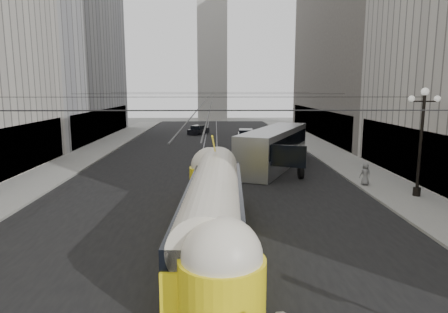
{
  "coord_description": "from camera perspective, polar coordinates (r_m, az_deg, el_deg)",
  "views": [
    {
      "loc": [
        0.58,
        -4.87,
        6.48
      ],
      "look_at": [
        1.01,
        15.25,
        3.04
      ],
      "focal_mm": 32.0,
      "sensor_mm": 36.0,
      "label": 1
    }
  ],
  "objects": [
    {
      "name": "road",
      "position": [
        37.93,
        -2.09,
        -0.15
      ],
      "size": [
        20.0,
        85.0,
        0.02
      ],
      "primitive_type": "cube",
      "color": "black",
      "rests_on": "ground"
    },
    {
      "name": "sidewalk_left",
      "position": [
        43.24,
        -18.13,
        0.69
      ],
      "size": [
        4.0,
        72.0,
        0.15
      ],
      "primitive_type": "cube",
      "color": "gray",
      "rests_on": "ground"
    },
    {
      "name": "sidewalk_right",
      "position": [
        42.92,
        14.21,
        0.81
      ],
      "size": [
        4.0,
        72.0,
        0.15
      ],
      "primitive_type": "cube",
      "color": "gray",
      "rests_on": "ground"
    },
    {
      "name": "rail_left",
      "position": [
        37.95,
        -3.23,
        -0.15
      ],
      "size": [
        0.12,
        85.0,
        0.04
      ],
      "primitive_type": "cube",
      "color": "gray",
      "rests_on": "ground"
    },
    {
      "name": "rail_right",
      "position": [
        37.93,
        -0.96,
        -0.14
      ],
      "size": [
        0.12,
        85.0,
        0.04
      ],
      "primitive_type": "cube",
      "color": "gray",
      "rests_on": "ground"
    },
    {
      "name": "building_left_far",
      "position": [
        57.27,
        -23.32,
        16.79
      ],
      "size": [
        12.6,
        28.6,
        28.6
      ],
      "color": "#999999",
      "rests_on": "ground"
    },
    {
      "name": "building_right_far",
      "position": [
        57.17,
        19.76,
        19.05
      ],
      "size": [
        12.6,
        32.6,
        32.6
      ],
      "color": "#514C47",
      "rests_on": "ground"
    },
    {
      "name": "distant_tower",
      "position": [
        85.3,
        -1.68,
        15.4
      ],
      "size": [
        6.0,
        6.0,
        31.36
      ],
      "color": "#B2AFA8",
      "rests_on": "ground"
    },
    {
      "name": "lamppost_right_mid",
      "position": [
        25.98,
        26.36,
        2.64
      ],
      "size": [
        1.86,
        0.44,
        6.37
      ],
      "color": "black",
      "rests_on": "sidewalk_right"
    },
    {
      "name": "catenary",
      "position": [
        36.37,
        -1.99,
        8.75
      ],
      "size": [
        25.0,
        72.0,
        0.23
      ],
      "color": "black",
      "rests_on": "ground"
    },
    {
      "name": "streetcar",
      "position": [
        16.77,
        -1.47,
        -7.28
      ],
      "size": [
        2.84,
        14.92,
        3.25
      ],
      "color": "yellow",
      "rests_on": "ground"
    },
    {
      "name": "city_bus",
      "position": [
        33.14,
        7.22,
        1.44
      ],
      "size": [
        7.51,
        13.18,
        3.23
      ],
      "color": "gray",
      "rests_on": "ground"
    },
    {
      "name": "sedan_white_far",
      "position": [
        50.0,
        3.13,
        3.0
      ],
      "size": [
        2.18,
        4.72,
        1.45
      ],
      "color": "silver",
      "rests_on": "ground"
    },
    {
      "name": "sedan_dark_far",
      "position": [
        57.53,
        -3.66,
        3.78
      ],
      "size": [
        3.08,
        4.35,
        1.27
      ],
      "color": "black",
      "rests_on": "ground"
    },
    {
      "name": "pedestrian_sidewalk_right",
      "position": [
        28.04,
        19.53,
        -2.36
      ],
      "size": [
        0.79,
        0.55,
        1.5
      ],
      "primitive_type": "imported",
      "rotation": [
        0.0,
        0.0,
        3.29
      ],
      "color": "slate",
      "rests_on": "sidewalk_right"
    }
  ]
}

